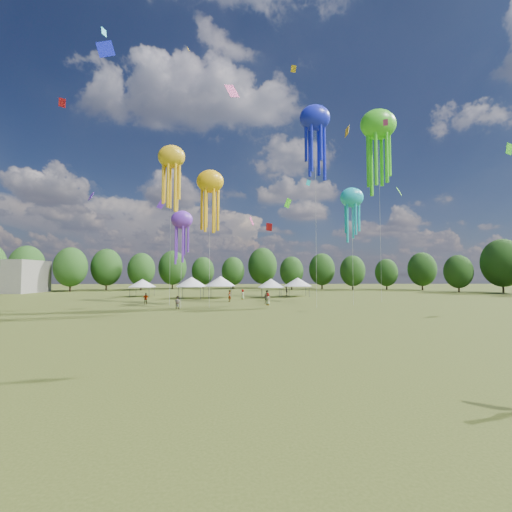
{
  "coord_description": "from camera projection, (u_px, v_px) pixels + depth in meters",
  "views": [
    {
      "loc": [
        -0.16,
        -13.23,
        4.44
      ],
      "look_at": [
        0.57,
        15.0,
        6.0
      ],
      "focal_mm": 23.8,
      "sensor_mm": 36.0,
      "label": 1
    }
  ],
  "objects": [
    {
      "name": "ground",
      "position": [
        251.0,
        391.0,
        12.97
      ],
      "size": [
        300.0,
        300.0,
        0.0
      ],
      "primitive_type": "plane",
      "color": "#384416",
      "rests_on": "ground"
    },
    {
      "name": "small_kites",
      "position": [
        254.0,
        120.0,
        55.16
      ],
      "size": [
        80.8,
        55.88,
        44.88
      ],
      "color": "yellow",
      "rests_on": "ground"
    },
    {
      "name": "treeline",
      "position": [
        231.0,
        265.0,
        75.63
      ],
      "size": [
        201.57,
        95.24,
        13.43
      ],
      "color": "#38281C",
      "rests_on": "ground"
    },
    {
      "name": "spectator_near",
      "position": [
        177.0,
        303.0,
        43.85
      ],
      "size": [
        1.01,
        0.93,
        1.68
      ],
      "primitive_type": "imported",
      "rotation": [
        0.0,
        0.0,
        2.7
      ],
      "color": "gray",
      "rests_on": "ground"
    },
    {
      "name": "spectators_far",
      "position": [
        253.0,
        295.0,
        58.39
      ],
      "size": [
        24.49,
        23.12,
        1.89
      ],
      "color": "gray",
      "rests_on": "ground"
    },
    {
      "name": "show_kites",
      "position": [
        316.0,
        159.0,
        52.5
      ],
      "size": [
        38.57,
        14.15,
        32.59
      ],
      "color": "yellow",
      "rests_on": "ground"
    },
    {
      "name": "festival_tents",
      "position": [
        225.0,
        282.0,
        66.63
      ],
      "size": [
        37.39,
        11.01,
        4.2
      ],
      "color": "#47474C",
      "rests_on": "ground"
    }
  ]
}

